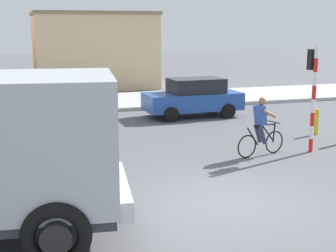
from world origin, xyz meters
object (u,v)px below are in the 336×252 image
object	(u,v)px
traffic_light_pole	(313,83)
bollard_far	(317,122)
car_red_near	(193,97)
cyclist	(261,127)

from	to	relation	value
traffic_light_pole	bollard_far	size ratio (longest dim) A/B	3.56
traffic_light_pole	car_red_near	distance (m)	6.69
car_red_near	bollard_far	world-z (taller)	car_red_near
cyclist	traffic_light_pole	xyz separation A→B (m)	(1.65, 0.01, 1.20)
traffic_light_pole	bollard_far	world-z (taller)	traffic_light_pole
bollard_far	cyclist	bearing A→B (deg)	-149.19
car_red_near	bollard_far	xyz separation A→B (m)	(2.87, -4.54, -0.37)
cyclist	bollard_far	bearing A→B (deg)	30.81
bollard_far	car_red_near	bearing A→B (deg)	122.29
cyclist	traffic_light_pole	world-z (taller)	traffic_light_pole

